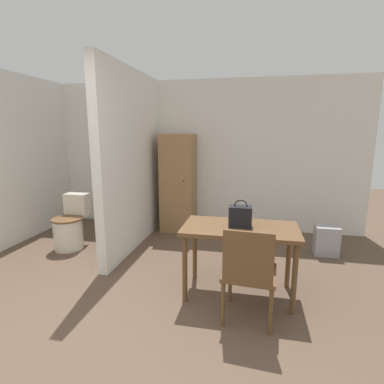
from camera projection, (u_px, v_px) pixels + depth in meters
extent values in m
cube|color=white|center=(192.00, 155.00, 5.20)|extent=(5.72, 0.12, 2.50)
cube|color=white|center=(133.00, 161.00, 4.27)|extent=(0.12, 2.07, 2.50)
cube|color=brown|center=(240.00, 229.00, 2.98)|extent=(1.14, 0.62, 0.04)
cylinder|color=brown|center=(185.00, 269.00, 2.91)|extent=(0.05, 0.05, 0.69)
cylinder|color=brown|center=(294.00, 279.00, 2.71)|extent=(0.05, 0.05, 0.69)
cylinder|color=brown|center=(195.00, 249.00, 3.39)|extent=(0.05, 0.05, 0.69)
cylinder|color=brown|center=(289.00, 257.00, 3.19)|extent=(0.05, 0.05, 0.69)
cube|color=brown|center=(249.00, 273.00, 2.65)|extent=(0.49, 0.49, 0.04)
cube|color=brown|center=(248.00, 257.00, 2.40)|extent=(0.41, 0.06, 0.43)
cylinder|color=brown|center=(230.00, 282.00, 2.93)|extent=(0.04, 0.04, 0.41)
cylinder|color=brown|center=(272.00, 288.00, 2.83)|extent=(0.04, 0.04, 0.41)
cylinder|color=brown|center=(223.00, 304.00, 2.56)|extent=(0.04, 0.04, 0.41)
cylinder|color=brown|center=(271.00, 312.00, 2.45)|extent=(0.04, 0.04, 0.41)
cylinder|color=silver|center=(68.00, 234.00, 4.28)|extent=(0.40, 0.40, 0.43)
cylinder|color=brown|center=(67.00, 219.00, 4.24)|extent=(0.43, 0.43, 0.02)
cube|color=silver|center=(77.00, 204.00, 4.47)|extent=(0.35, 0.18, 0.33)
cube|color=black|center=(240.00, 217.00, 2.96)|extent=(0.22, 0.14, 0.21)
torus|color=black|center=(241.00, 206.00, 2.94)|extent=(0.14, 0.01, 0.14)
cube|color=#997047|center=(178.00, 183.00, 5.01)|extent=(0.54, 0.47, 1.62)
sphere|color=black|center=(183.00, 181.00, 4.73)|extent=(0.02, 0.02, 0.02)
cube|color=#9E9EA3|center=(326.00, 240.00, 4.07)|extent=(0.31, 0.24, 0.40)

